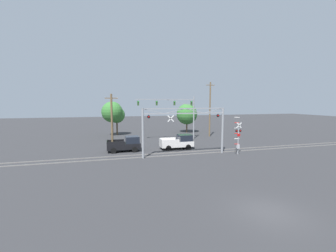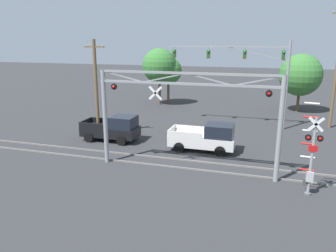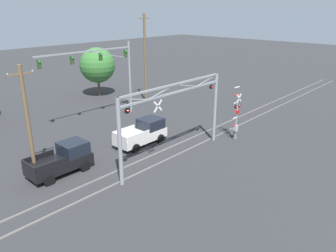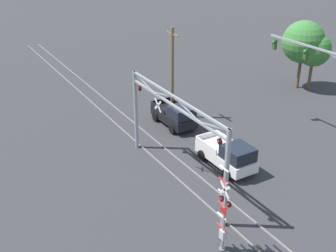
{
  "view_description": "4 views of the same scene",
  "coord_description": "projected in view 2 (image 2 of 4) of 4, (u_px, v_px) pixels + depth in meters",
  "views": [
    {
      "loc": [
        -9.8,
        -11.29,
        6.94
      ],
      "look_at": [
        -1.93,
        17.0,
        3.81
      ],
      "focal_mm": 24.0,
      "sensor_mm": 36.0,
      "label": 1
    },
    {
      "loc": [
        4.59,
        -2.93,
        8.0
      ],
      "look_at": [
        -2.03,
        18.82,
        2.04
      ],
      "focal_mm": 35.0,
      "sensor_mm": 36.0,
      "label": 2
    },
    {
      "loc": [
        -17.98,
        0.04,
        11.52
      ],
      "look_at": [
        2.33,
        18.69,
        1.52
      ],
      "focal_mm": 35.0,
      "sensor_mm": 36.0,
      "label": 3
    },
    {
      "loc": [
        20.55,
        3.15,
        15.86
      ],
      "look_at": [
        -0.6,
        15.77,
        3.89
      ],
      "focal_mm": 45.0,
      "sensor_mm": 36.0,
      "label": 4
    }
  ],
  "objects": [
    {
      "name": "rail_track_near",
      "position": [
        186.0,
        168.0,
        20.97
      ],
      "size": [
        80.0,
        0.08,
        0.1
      ],
      "primitive_type": "cube",
      "color": "gray",
      "rests_on": "ground_plane"
    },
    {
      "name": "rail_track_far",
      "position": [
        191.0,
        161.0,
        22.3
      ],
      "size": [
        80.0,
        0.08,
        0.1
      ],
      "primitive_type": "cube",
      "color": "gray",
      "rests_on": "ground_plane"
    },
    {
      "name": "crossing_gantry",
      "position": [
        186.0,
        108.0,
        19.7
      ],
      "size": [
        11.2,
        0.3,
        6.2
      ],
      "color": "gray",
      "rests_on": "ground_plane"
    },
    {
      "name": "crossing_signal_mast",
      "position": [
        311.0,
        158.0,
        17.01
      ],
      "size": [
        1.08,
        0.35,
        5.01
      ],
      "color": "gray",
      "rests_on": "ground_plane"
    },
    {
      "name": "traffic_signal_span",
      "position": [
        256.0,
        67.0,
        29.74
      ],
      "size": [
        11.13,
        0.39,
        8.04
      ],
      "color": "gray",
      "rests_on": "ground_plane"
    },
    {
      "name": "pickup_truck_lead",
      "position": [
        207.0,
        138.0,
        24.2
      ],
      "size": [
        4.84,
        2.26,
        2.11
      ],
      "color": "silver",
      "rests_on": "ground_plane"
    },
    {
      "name": "pickup_truck_following",
      "position": [
        114.0,
        129.0,
        26.72
      ],
      "size": [
        4.62,
        2.26,
        2.11
      ],
      "color": "black",
      "rests_on": "ground_plane"
    },
    {
      "name": "utility_pole_left",
      "position": [
        96.0,
        88.0,
        27.13
      ],
      "size": [
        1.8,
        0.28,
        8.1
      ],
      "color": "brown",
      "rests_on": "ground_plane"
    },
    {
      "name": "background_tree_beyond_span",
      "position": [
        168.0,
        71.0,
        41.42
      ],
      "size": [
        3.41,
        3.41,
        5.97
      ],
      "color": "brown",
      "rests_on": "ground_plane"
    },
    {
      "name": "background_tree_far_left_verge",
      "position": [
        160.0,
        66.0,
        40.93
      ],
      "size": [
        4.31,
        4.31,
        7.08
      ],
      "color": "brown",
      "rests_on": "ground_plane"
    },
    {
      "name": "background_tree_far_right_verge",
      "position": [
        301.0,
        75.0,
        36.84
      ],
      "size": [
        4.73,
        4.73,
        6.59
      ],
      "color": "brown",
      "rests_on": "ground_plane"
    }
  ]
}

